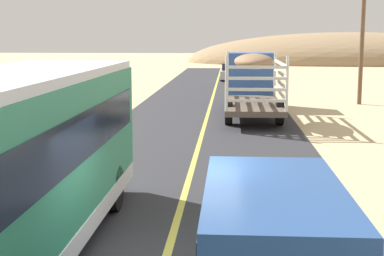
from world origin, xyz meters
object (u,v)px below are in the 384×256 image
at_px(bus, 3,166).
at_px(car_far, 231,72).
at_px(livestock_truck, 251,76).
at_px(power_pole_mid, 363,26).
at_px(suv_near, 273,250).

height_order(bus, car_far, bus).
relative_size(livestock_truck, power_pole_mid, 1.19).
bearing_deg(livestock_truck, power_pole_mid, 30.13).
relative_size(suv_near, bus, 0.46).
xyz_separation_m(suv_near, livestock_truck, (0.48, 22.00, 0.70)).
height_order(livestock_truck, power_pole_mid, power_pole_mid).
bearing_deg(bus, livestock_truck, 77.01).
xyz_separation_m(bus, power_pole_mid, (10.93, 23.94, 2.61)).
bearing_deg(power_pole_mid, bus, -114.54).
bearing_deg(bus, suv_near, -21.79).
bearing_deg(power_pole_mid, suv_near, -104.71).
height_order(bus, power_pole_mid, power_pole_mid).
xyz_separation_m(livestock_truck, power_pole_mid, (6.25, 3.62, 2.56)).
distance_m(suv_near, bus, 4.58).
height_order(suv_near, bus, bus).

